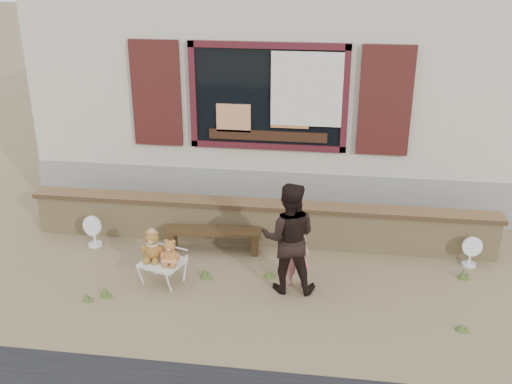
# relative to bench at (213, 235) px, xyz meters

# --- Properties ---
(ground) EXTENTS (80.00, 80.00, 0.00)m
(ground) POSITION_rel_bench_xyz_m (0.64, -0.61, -0.26)
(ground) COLOR brown
(ground) RESTS_ON ground
(shopfront) EXTENTS (8.04, 5.13, 4.00)m
(shopfront) POSITION_rel_bench_xyz_m (0.64, 3.88, 1.73)
(shopfront) COLOR #A59F85
(shopfront) RESTS_ON ground
(brick_wall) EXTENTS (7.10, 0.36, 0.67)m
(brick_wall) POSITION_rel_bench_xyz_m (0.64, 0.39, 0.08)
(brick_wall) COLOR tan
(brick_wall) RESTS_ON ground
(bench) EXTENTS (1.43, 0.39, 0.36)m
(bench) POSITION_rel_bench_xyz_m (0.00, 0.00, 0.00)
(bench) COLOR #332412
(bench) RESTS_ON ground
(folding_chair) EXTENTS (0.64, 0.60, 0.32)m
(folding_chair) POSITION_rel_bench_xyz_m (-0.49, -0.98, 0.03)
(folding_chair) COLOR silver
(folding_chair) RESTS_ON ground
(teddy_bear_left) EXTENTS (0.39, 0.36, 0.44)m
(teddy_bear_left) POSITION_rel_bench_xyz_m (-0.63, -0.94, 0.28)
(teddy_bear_left) COLOR brown
(teddy_bear_left) RESTS_ON folding_chair
(teddy_bear_right) EXTENTS (0.32, 0.30, 0.37)m
(teddy_bear_right) POSITION_rel_bench_xyz_m (-0.36, -1.02, 0.24)
(teddy_bear_right) COLOR brown
(teddy_bear_right) RESTS_ON folding_chair
(child) EXTENTS (0.34, 0.23, 0.93)m
(child) POSITION_rel_bench_xyz_m (1.29, -0.80, 0.20)
(child) COLOR pink
(child) RESTS_ON ground
(adult) EXTENTS (0.75, 0.59, 1.51)m
(adult) POSITION_rel_bench_xyz_m (1.19, -0.90, 0.49)
(adult) COLOR black
(adult) RESTS_ON ground
(fan_left) EXTENTS (0.32, 0.21, 0.50)m
(fan_left) POSITION_rel_bench_xyz_m (-1.83, -0.07, -0.01)
(fan_left) COLOR white
(fan_left) RESTS_ON ground
(fan_right) EXTENTS (0.29, 0.19, 0.46)m
(fan_right) POSITION_rel_bench_xyz_m (3.71, 0.09, -0.03)
(fan_right) COLOR white
(fan_right) RESTS_ON ground
(grass_tufts) EXTENTS (5.04, 1.39, 0.15)m
(grass_tufts) POSITION_rel_bench_xyz_m (0.95, -0.95, -0.20)
(grass_tufts) COLOR #405823
(grass_tufts) RESTS_ON ground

